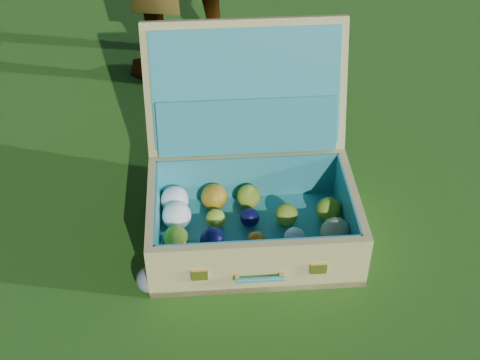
{
  "coord_description": "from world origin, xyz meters",
  "views": [
    {
      "loc": [
        -0.74,
        -1.16,
        1.33
      ],
      "look_at": [
        -0.1,
        0.06,
        0.17
      ],
      "focal_mm": 50.0,
      "sensor_mm": 36.0,
      "label": 1
    }
  ],
  "objects": [
    {
      "name": "ground",
      "position": [
        0.0,
        0.0,
        0.0
      ],
      "size": [
        60.0,
        60.0,
        0.0
      ],
      "primitive_type": "plane",
      "color": "#215114",
      "rests_on": "ground"
    },
    {
      "name": "stray_ball",
      "position": [
        -0.42,
        -0.04,
        0.03
      ],
      "size": [
        0.07,
        0.07,
        0.07
      ],
      "primitive_type": "sphere",
      "color": "#4064A7",
      "rests_on": "ground"
    },
    {
      "name": "suitcase",
      "position": [
        -0.07,
        0.06,
        0.15
      ],
      "size": [
        0.72,
        0.7,
        0.52
      ],
      "rotation": [
        0.0,
        0.0,
        -0.41
      ],
      "color": "#D3C472",
      "rests_on": "ground"
    }
  ]
}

